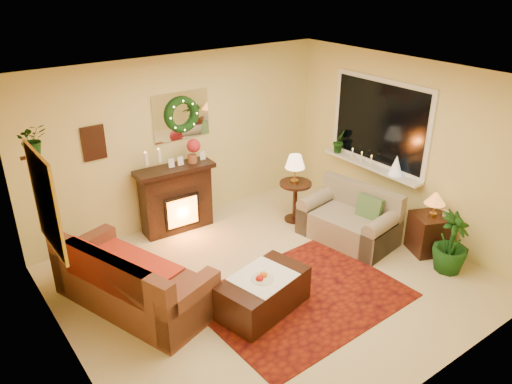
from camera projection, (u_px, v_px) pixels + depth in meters
floor at (272, 281)px, 6.50m from camera, size 5.00×5.00×0.00m
ceiling at (275, 82)px, 5.41m from camera, size 5.00×5.00×0.00m
wall_back at (182, 141)px, 7.60m from camera, size 5.00×5.00×0.00m
wall_front at (434, 278)px, 4.31m from camera, size 5.00×5.00×0.00m
wall_left at (61, 258)px, 4.61m from camera, size 4.50×4.50×0.00m
wall_right at (408, 148)px, 7.30m from camera, size 4.50×4.50×0.00m
area_rug at (302, 297)px, 6.19m from camera, size 2.48×1.90×0.01m
sofa at (133, 273)px, 5.91m from camera, size 1.46×2.15×0.85m
red_throw at (122, 266)px, 6.00m from camera, size 0.81×1.31×0.02m
fireplace at (176, 197)px, 7.55m from camera, size 1.07×0.39×0.97m
poinsettia at (193, 146)px, 7.39m from camera, size 0.20×0.20×0.20m
mantel_candle_a at (146, 159)px, 7.01m from camera, size 0.06×0.06×0.19m
mantel_candle_b at (159, 156)px, 7.13m from camera, size 0.06×0.06×0.19m
mantel_mirror at (181, 116)px, 7.41m from camera, size 0.92×0.02×0.72m
wreath at (182, 115)px, 7.38m from camera, size 0.55×0.11×0.55m
wall_art at (94, 143)px, 6.75m from camera, size 0.32×0.03×0.48m
gold_mirror at (45, 202)px, 4.65m from camera, size 0.03×0.84×1.00m
hanging_plant at (35, 154)px, 5.18m from camera, size 0.33×0.28×0.36m
loveseat at (349, 214)px, 7.31m from camera, size 1.01×1.48×0.79m
window_frame at (380, 123)px, 7.58m from camera, size 0.03×1.86×1.36m
window_glass at (379, 123)px, 7.58m from camera, size 0.02×1.70×1.22m
window_sill at (371, 166)px, 7.82m from camera, size 0.22×1.86×0.04m
mini_tree at (396, 165)px, 7.38m from camera, size 0.21×0.21×0.31m
sill_plant at (339, 141)px, 8.23m from camera, size 0.28×0.22×0.51m
side_table_round at (295, 202)px, 7.90m from camera, size 0.52×0.52×0.65m
lamp_cream at (295, 169)px, 7.66m from camera, size 0.31×0.31×0.47m
end_table_square at (429, 234)px, 7.07m from camera, size 0.61×0.61×0.57m
lamp_tiffany at (434, 205)px, 6.84m from camera, size 0.28×0.28×0.42m
coffee_table at (263, 295)px, 5.89m from camera, size 1.20×0.83×0.46m
fruit_bowl at (262, 280)px, 5.74m from camera, size 0.27×0.27×0.06m
floor_palm at (452, 241)px, 6.55m from camera, size 1.63×1.63×2.52m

